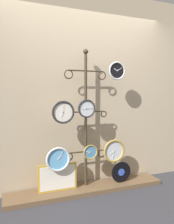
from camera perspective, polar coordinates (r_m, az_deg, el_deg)
ground_plane at (r=2.91m, az=2.72°, el=-22.52°), size 12.00×12.00×0.00m
shop_wall at (r=3.13m, az=-1.37°, el=5.88°), size 4.40×0.04×2.80m
low_shelf at (r=3.19m, az=0.07°, el=-19.40°), size 2.20×0.36×0.06m
display_stand at (r=3.05m, az=-0.34°, el=-8.16°), size 0.64×0.39×1.94m
clock_top_right at (r=3.07m, az=7.80°, el=10.62°), size 0.25×0.04×0.25m
clock_middle_left at (r=2.77m, az=-6.26°, el=-0.05°), size 0.29×0.04×0.29m
clock_middle_center at (r=2.87m, az=-0.10°, el=0.89°), size 0.24×0.04×0.24m
clock_bottom_left at (r=2.88m, az=-7.58°, el=-12.14°), size 0.32×0.04×0.32m
clock_bottom_center at (r=3.01m, az=0.89°, el=-10.42°), size 0.21×0.04×0.21m
clock_bottom_right at (r=3.16m, az=7.06°, el=-10.04°), size 0.33×0.04×0.33m
vinyl_record at (r=3.30m, az=8.94°, el=-15.25°), size 0.30×0.01×0.30m
picture_frame at (r=3.01m, az=-7.64°, el=-16.60°), size 0.51×0.02×0.36m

